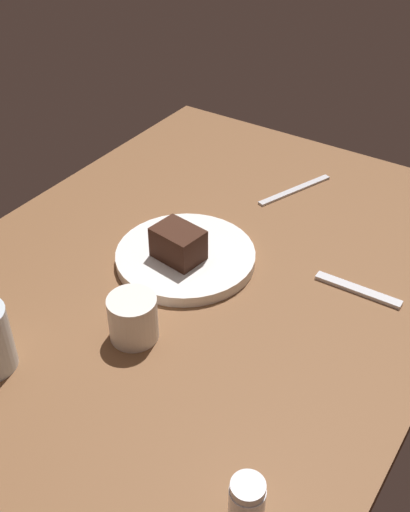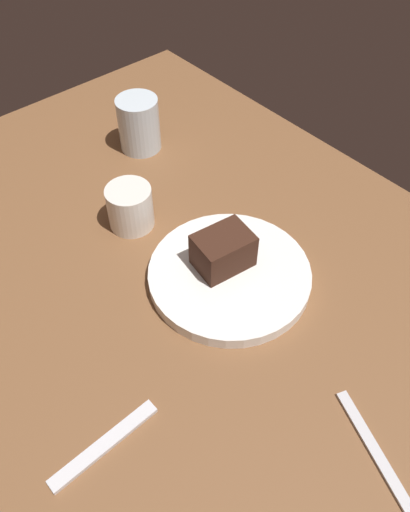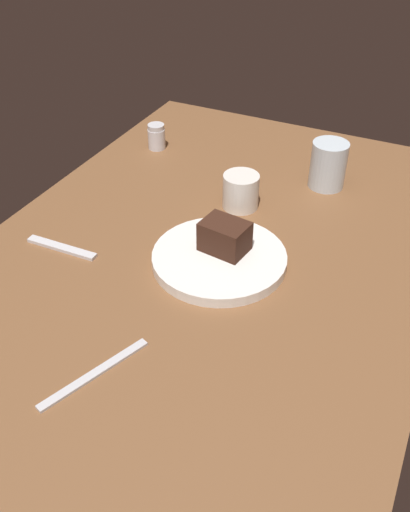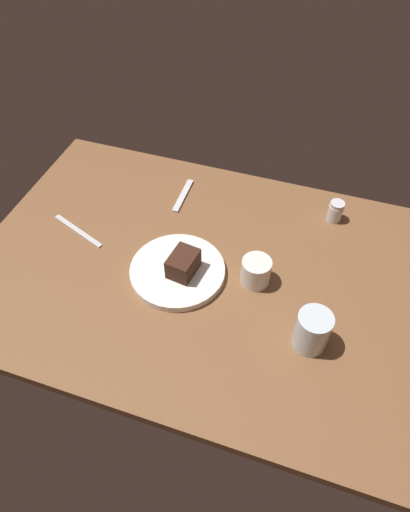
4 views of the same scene
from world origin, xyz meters
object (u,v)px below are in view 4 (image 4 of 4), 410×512
object	(u,v)px
butter_knife	(78,231)
water_glass	(312,331)
coffee_cup	(256,271)
salt_shaker	(336,211)
dessert_plate	(178,271)
dessert_spoon	(183,196)
chocolate_cake_slice	(183,264)

from	to	relation	value
butter_knife	water_glass	bearing A→B (deg)	8.43
coffee_cup	butter_knife	size ratio (longest dim) A/B	0.40
salt_shaker	butter_knife	distance (cm)	74.20
dessert_plate	coffee_cup	size ratio (longest dim) A/B	3.28
dessert_plate	dessert_spoon	distance (cm)	30.47
chocolate_cake_slice	dessert_spoon	world-z (taller)	chocolate_cake_slice
dessert_plate	salt_shaker	size ratio (longest dim) A/B	3.96
dessert_plate	butter_knife	world-z (taller)	dessert_plate
dessert_plate	coffee_cup	bearing A→B (deg)	11.81
coffee_cup	butter_knife	world-z (taller)	coffee_cup
water_glass	dessert_spoon	size ratio (longest dim) A/B	0.70
coffee_cup	salt_shaker	bearing A→B (deg)	61.27
dessert_spoon	water_glass	bearing A→B (deg)	-131.70
chocolate_cake_slice	salt_shaker	world-z (taller)	chocolate_cake_slice
salt_shaker	butter_knife	world-z (taller)	salt_shaker
coffee_cup	dessert_spoon	xyz separation A→B (cm)	(-29.06, 24.89, -3.37)
chocolate_cake_slice	butter_knife	distance (cm)	35.06
dessert_spoon	coffee_cup	bearing A→B (deg)	-131.82
water_glass	dessert_spoon	xyz separation A→B (cm)	(-45.51, 38.81, -4.87)
water_glass	dessert_spoon	distance (cm)	60.01
dessert_plate	chocolate_cake_slice	distance (cm)	4.34
water_glass	butter_knife	xyz separation A→B (cm)	(-68.80, 15.20, -4.97)
dessert_plate	salt_shaker	distance (cm)	49.41
dessert_plate	chocolate_cake_slice	size ratio (longest dim) A/B	2.98
chocolate_cake_slice	water_glass	size ratio (longest dim) A/B	0.80
dessert_spoon	butter_knife	xyz separation A→B (cm)	(-23.29, -23.62, -0.10)
salt_shaker	chocolate_cake_slice	bearing A→B (deg)	-135.29
salt_shaker	water_glass	size ratio (longest dim) A/B	0.60
dessert_spoon	dessert_plate	bearing A→B (deg)	-163.68
dessert_spoon	butter_knife	distance (cm)	33.17
chocolate_cake_slice	salt_shaker	xyz separation A→B (cm)	(34.26, 33.91, -1.86)
water_glass	coffee_cup	distance (cm)	21.60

